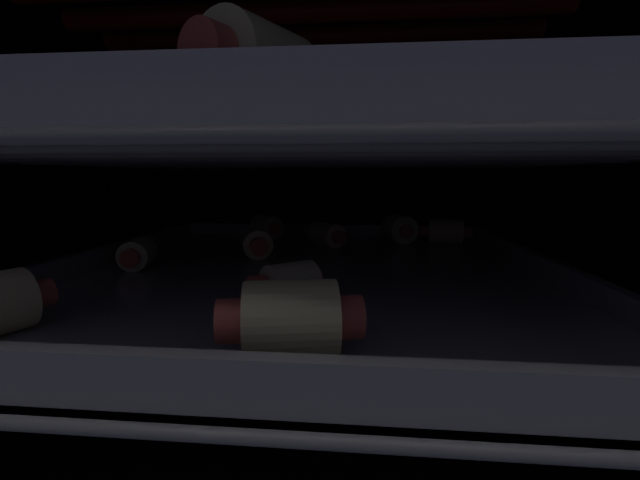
% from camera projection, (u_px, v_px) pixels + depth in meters
% --- Properties ---
extents(ground_plane, '(0.50, 0.52, 0.01)m').
position_uv_depth(ground_plane, '(309.00, 416.00, 0.37)').
color(ground_plane, black).
extents(oven_wall_back, '(0.50, 0.01, 0.35)m').
position_uv_depth(oven_wall_back, '(330.00, 195.00, 0.59)').
color(oven_wall_back, black).
rests_on(oven_wall_back, ground_plane).
extents(oven_wall_left, '(0.01, 0.49, 0.35)m').
position_uv_depth(oven_wall_left, '(26.00, 207.00, 0.36)').
color(oven_wall_left, black).
rests_on(oven_wall_left, ground_plane).
extents(oven_wall_right, '(0.01, 0.49, 0.35)m').
position_uv_depth(oven_wall_right, '(632.00, 211.00, 0.32)').
color(oven_wall_right, black).
rests_on(oven_wall_right, ground_plane).
extents(heating_element, '(0.38, 0.23, 0.02)m').
position_uv_depth(heating_element, '(307.00, 11.00, 0.32)').
color(heating_element, maroon).
extents(oven_rack_lower, '(0.46, 0.48, 0.01)m').
position_uv_depth(oven_rack_lower, '(309.00, 281.00, 0.35)').
color(oven_rack_lower, slate).
extents(baking_tray_lower, '(0.38, 0.41, 0.02)m').
position_uv_depth(baking_tray_lower, '(308.00, 272.00, 0.35)').
color(baking_tray_lower, gray).
rests_on(baking_tray_lower, oven_rack_lower).
extents(pig_in_blanket_lower_0, '(0.04, 0.05, 0.03)m').
position_uv_depth(pig_in_blanket_lower_0, '(266.00, 227.00, 0.52)').
color(pig_in_blanket_lower_0, beige).
rests_on(pig_in_blanket_lower_0, baking_tray_lower).
extents(pig_in_blanket_lower_1, '(0.06, 0.03, 0.03)m').
position_uv_depth(pig_in_blanket_lower_1, '(446.00, 231.00, 0.48)').
color(pig_in_blanket_lower_1, beige).
rests_on(pig_in_blanket_lower_1, baking_tray_lower).
extents(pig_in_blanket_lower_2, '(0.05, 0.06, 0.03)m').
position_uv_depth(pig_in_blanket_lower_2, '(327.00, 234.00, 0.46)').
color(pig_in_blanket_lower_2, beige).
rests_on(pig_in_blanket_lower_2, baking_tray_lower).
extents(pig_in_blanket_lower_3, '(0.04, 0.05, 0.03)m').
position_uv_depth(pig_in_blanket_lower_3, '(257.00, 243.00, 0.40)').
color(pig_in_blanket_lower_3, beige).
rests_on(pig_in_blanket_lower_3, baking_tray_lower).
extents(pig_in_blanket_lower_4, '(0.03, 0.05, 0.02)m').
position_uv_depth(pig_in_blanket_lower_4, '(138.00, 254.00, 0.35)').
color(pig_in_blanket_lower_4, beige).
rests_on(pig_in_blanket_lower_4, baking_tray_lower).
extents(pig_in_blanket_lower_6, '(0.04, 0.04, 0.02)m').
position_uv_depth(pig_in_blanket_lower_6, '(286.00, 282.00, 0.26)').
color(pig_in_blanket_lower_6, beige).
rests_on(pig_in_blanket_lower_6, baking_tray_lower).
extents(pig_in_blanket_lower_7, '(0.06, 0.04, 0.03)m').
position_uv_depth(pig_in_blanket_lower_7, '(291.00, 319.00, 0.18)').
color(pig_in_blanket_lower_7, beige).
rests_on(pig_in_blanket_lower_7, baking_tray_lower).
extents(pig_in_blanket_lower_8, '(0.04, 0.05, 0.03)m').
position_uv_depth(pig_in_blanket_lower_8, '(399.00, 229.00, 0.49)').
color(pig_in_blanket_lower_8, beige).
rests_on(pig_in_blanket_lower_8, baking_tray_lower).
extents(oven_rack_upper, '(0.46, 0.48, 0.01)m').
position_uv_depth(oven_rack_upper, '(308.00, 161.00, 0.33)').
color(oven_rack_upper, slate).
extents(baking_tray_upper, '(0.38, 0.41, 0.02)m').
position_uv_depth(baking_tray_upper, '(308.00, 148.00, 0.33)').
color(baking_tray_upper, silver).
rests_on(baking_tray_upper, oven_rack_upper).
extents(pig_in_blanket_upper_0, '(0.04, 0.05, 0.03)m').
position_uv_depth(pig_in_blanket_upper_0, '(293.00, 140.00, 0.47)').
color(pig_in_blanket_upper_0, beige).
rests_on(pig_in_blanket_upper_0, baking_tray_upper).
extents(pig_in_blanket_upper_1, '(0.04, 0.05, 0.03)m').
position_uv_depth(pig_in_blanket_upper_1, '(353.00, 130.00, 0.38)').
color(pig_in_blanket_upper_1, beige).
rests_on(pig_in_blanket_upper_1, baking_tray_upper).
extents(pig_in_blanket_upper_2, '(0.04, 0.04, 0.03)m').
position_uv_depth(pig_in_blanket_upper_2, '(454.00, 120.00, 0.31)').
color(pig_in_blanket_upper_2, beige).
rests_on(pig_in_blanket_upper_2, baking_tray_upper).
extents(pig_in_blanket_upper_4, '(0.06, 0.03, 0.02)m').
position_uv_depth(pig_in_blanket_upper_4, '(443.00, 96.00, 0.21)').
color(pig_in_blanket_upper_4, beige).
rests_on(pig_in_blanket_upper_4, baking_tray_upper).
extents(pig_in_blanket_upper_5, '(0.05, 0.06, 0.03)m').
position_uv_depth(pig_in_blanket_upper_5, '(255.00, 66.00, 0.17)').
color(pig_in_blanket_upper_5, beige).
rests_on(pig_in_blanket_upper_5, baking_tray_upper).
extents(pig_in_blanket_upper_6, '(0.05, 0.03, 0.02)m').
position_uv_depth(pig_in_blanket_upper_6, '(250.00, 128.00, 0.34)').
color(pig_in_blanket_upper_6, beige).
rests_on(pig_in_blanket_upper_6, baking_tray_upper).
extents(pig_in_blanket_upper_7, '(0.07, 0.04, 0.03)m').
position_uv_depth(pig_in_blanket_upper_7, '(244.00, 141.00, 0.51)').
color(pig_in_blanket_upper_7, beige).
rests_on(pig_in_blanket_upper_7, baking_tray_upper).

